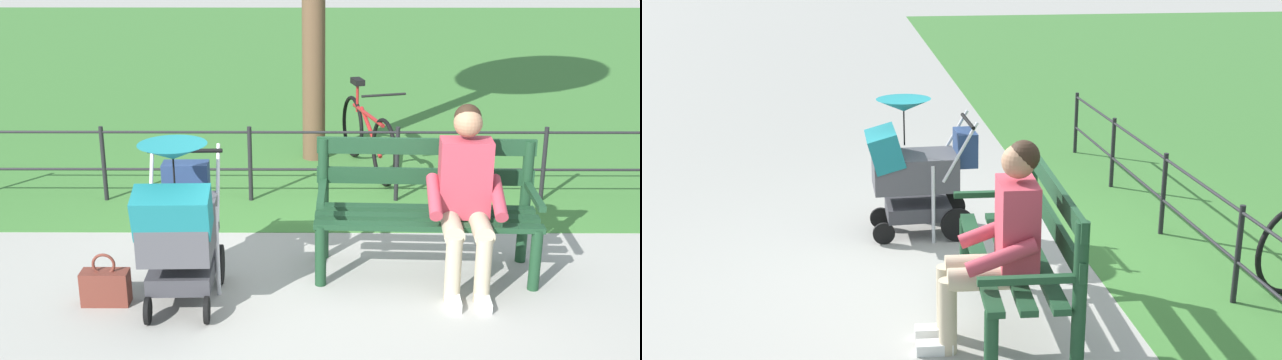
{
  "view_description": "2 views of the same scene",
  "coord_description": "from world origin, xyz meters",
  "views": [
    {
      "loc": [
        -0.0,
        5.36,
        2.55
      ],
      "look_at": [
        0.02,
        0.14,
        0.78
      ],
      "focal_mm": 45.11,
      "sensor_mm": 36.0,
      "label": 1
    },
    {
      "loc": [
        -5.35,
        0.93,
        2.39
      ],
      "look_at": [
        -0.03,
        0.19,
        0.75
      ],
      "focal_mm": 45.07,
      "sensor_mm": 36.0,
      "label": 2
    }
  ],
  "objects": [
    {
      "name": "ground_plane",
      "position": [
        0.0,
        0.0,
        0.0
      ],
      "size": [
        60.0,
        60.0,
        0.0
      ],
      "primitive_type": "plane",
      "color": "#9E9B93"
    },
    {
      "name": "stroller",
      "position": [
        0.95,
        0.46,
        0.59
      ],
      "size": [
        0.53,
        0.9,
        1.15
      ],
      "color": "black",
      "rests_on": "ground"
    },
    {
      "name": "park_fence",
      "position": [
        0.0,
        -1.58,
        0.42
      ],
      "size": [
        6.7,
        0.04,
        0.7
      ],
      "color": "black",
      "rests_on": "ground"
    },
    {
      "name": "park_bench",
      "position": [
        -0.74,
        -0.12,
        0.53
      ],
      "size": [
        1.62,
        0.67,
        0.96
      ],
      "color": "#193D23",
      "rests_on": "ground"
    },
    {
      "name": "grass_lawn",
      "position": [
        0.0,
        -8.8,
        0.0
      ],
      "size": [
        40.0,
        16.0,
        0.01
      ],
      "primitive_type": "cube",
      "color": "#3D7533",
      "rests_on": "ground"
    },
    {
      "name": "bicycle",
      "position": [
        -0.45,
        -2.51,
        0.36
      ],
      "size": [
        0.58,
        1.61,
        0.89
      ],
      "color": "black",
      "rests_on": "ground"
    },
    {
      "name": "person_on_bench",
      "position": [
        -0.99,
        0.11,
        0.68
      ],
      "size": [
        0.55,
        0.74,
        1.28
      ],
      "color": "tan",
      "rests_on": "ground"
    },
    {
      "name": "handbag",
      "position": [
        1.47,
        0.46,
        0.13
      ],
      "size": [
        0.32,
        0.14,
        0.37
      ],
      "color": "brown",
      "rests_on": "ground"
    }
  ]
}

